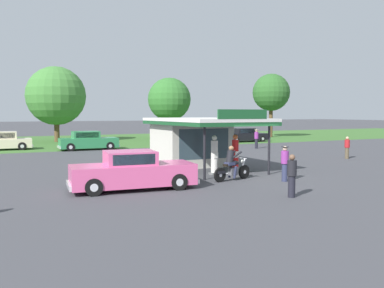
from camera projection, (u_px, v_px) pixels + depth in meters
ground_plane at (258, 178)px, 19.24m from camera, size 300.00×300.00×0.00m
grass_verge_strip at (101, 140)px, 46.00m from camera, size 120.00×24.00×0.01m
service_station_kiosk at (194, 138)px, 23.36m from camera, size 4.52×7.40×3.21m
gas_pump_nearside at (214, 157)px, 20.12m from camera, size 0.44×0.44×1.95m
gas_pump_offside at (235, 155)px, 20.66m from camera, size 0.44×0.44×1.97m
motorcycle_with_rider at (232, 166)px, 18.36m from camera, size 2.15×0.77×1.58m
featured_classic_sedan at (133, 172)px, 16.22m from camera, size 5.18×2.30×1.54m
parked_car_back_row_far_left at (188, 139)px, 37.07m from camera, size 5.32×3.03×1.58m
parked_car_back_row_centre_left at (88, 141)px, 34.00m from camera, size 4.96×2.07×1.55m
parked_car_back_row_left at (1, 142)px, 33.70m from camera, size 5.13×2.09×1.52m
parked_car_second_row_spare at (245, 136)px, 43.59m from camera, size 5.11×1.96×1.46m
bystander_strolling_foreground at (292, 175)px, 14.64m from camera, size 0.34×0.34×1.56m
bystander_leaning_by_kiosk at (256, 138)px, 35.23m from camera, size 0.36×0.36×1.66m
bystander_chatting_near_pumps at (285, 163)px, 18.09m from camera, size 0.35×0.35×1.58m
bystander_admiring_sedan at (347, 147)px, 27.25m from camera, size 0.34×0.34×1.48m
tree_oak_centre at (170, 100)px, 48.33m from camera, size 5.11×5.11×7.27m
tree_oak_far_left at (56, 96)px, 43.29m from camera, size 6.22×6.22×8.01m
tree_oak_distant_spare at (271, 94)px, 52.17m from camera, size 4.75×4.75×8.10m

